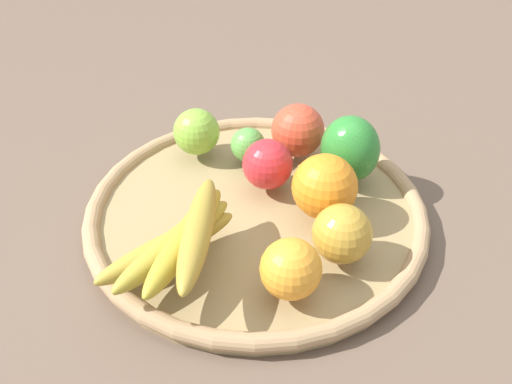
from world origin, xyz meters
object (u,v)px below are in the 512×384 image
lime_0 (248,145)px  orange_1 (291,269)px  apple_2 (298,130)px  apple_1 (268,164)px  bell_pepper (350,149)px  orange_0 (325,187)px  apple_0 (197,132)px  apple_3 (342,234)px  banana_bunch (181,241)px

lime_0 → orange_1: bearing=168.8°
apple_2 → apple_1: 0.09m
bell_pepper → orange_0: bearing=103.8°
apple_0 → bell_pepper: (-0.14, -0.17, 0.01)m
apple_0 → orange_1: 0.30m
apple_2 → apple_3: 0.22m
bell_pepper → orange_1: bearing=109.2°
apple_0 → orange_0: size_ratio=0.81×
lime_0 → orange_1: orange_1 is taller
apple_0 → apple_3: (-0.27, -0.09, 0.00)m
apple_2 → orange_1: apple_2 is taller
apple_0 → orange_0: orange_0 is taller
apple_2 → banana_bunch: bearing=125.6°
orange_1 → apple_3: apple_3 is taller
apple_0 → apple_1: size_ratio=0.99×
apple_0 → apple_3: size_ratio=0.96×
orange_1 → orange_0: size_ratio=0.82×
apple_0 → apple_1: same height
apple_1 → apple_2: bearing=-52.1°
orange_1 → apple_1: size_ratio=1.00×
orange_0 → apple_1: size_ratio=1.22×
apple_2 → apple_3: (-0.21, 0.05, -0.00)m
apple_1 → orange_1: bearing=164.4°
apple_3 → bell_pepper: size_ratio=0.75×
apple_0 → bell_pepper: bell_pepper is taller
lime_0 → apple_3: size_ratio=0.70×
banana_bunch → lime_0: 0.23m
apple_3 → apple_1: bearing=9.0°
lime_0 → apple_0: size_ratio=0.74×
banana_bunch → apple_1: size_ratio=2.77×
lime_0 → orange_0: size_ratio=0.59×
banana_bunch → lime_0: (0.17, -0.15, -0.01)m
apple_2 → apple_0: bearing=66.4°
apple_1 → apple_0: bearing=29.3°
orange_1 → banana_bunch: bearing=49.5°
apple_0 → bell_pepper: bearing=-128.8°
banana_bunch → apple_2: bearing=-54.4°
lime_0 → apple_0: apple_0 is taller
banana_bunch → apple_2: 0.27m
lime_0 → apple_2: apple_2 is taller
banana_bunch → apple_1: 0.18m
orange_1 → orange_0: 0.14m
lime_0 → orange_1: size_ratio=0.72×
apple_2 → orange_1: 0.27m
orange_0 → bell_pepper: size_ratio=0.89×
lime_0 → apple_0: 0.08m
apple_0 → orange_1: (-0.30, -0.01, 0.00)m
apple_0 → apple_3: apple_3 is taller
apple_3 → apple_1: 0.16m
bell_pepper → apple_1: bearing=50.9°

